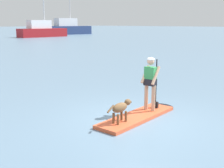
# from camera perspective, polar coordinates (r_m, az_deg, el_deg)

# --- Properties ---
(ground_plane) EXTENTS (400.00, 400.00, 0.00)m
(ground_plane) POSITION_cam_1_polar(r_m,az_deg,el_deg) (8.75, 4.84, -6.70)
(ground_plane) COLOR slate
(paddleboard) EXTENTS (3.25, 0.95, 0.10)m
(paddleboard) POSITION_cam_1_polar(r_m,az_deg,el_deg) (8.91, 5.69, -6.03)
(paddleboard) COLOR #E55933
(paddleboard) RESTS_ON ground_plane
(person_paddler) EXTENTS (0.62, 0.49, 1.65)m
(person_paddler) POSITION_cam_1_polar(r_m,az_deg,el_deg) (9.04, 7.49, 0.77)
(person_paddler) COLOR tan
(person_paddler) RESTS_ON paddleboard
(dog) EXTENTS (1.05, 0.25, 0.59)m
(dog) POSITION_cam_1_polar(r_m,az_deg,el_deg) (8.01, 1.75, -4.67)
(dog) COLOR brown
(dog) RESTS_ON paddleboard
(moored_boat_far_starboard) EXTENTS (10.02, 3.02, 12.62)m
(moored_boat_far_starboard) POSITION_cam_1_polar(r_m,az_deg,el_deg) (60.39, -13.47, 10.09)
(moored_boat_far_starboard) COLOR maroon
(moored_boat_far_starboard) RESTS_ON ground_plane
(moored_boat_center) EXTENTS (11.54, 4.94, 11.57)m
(moored_boat_center) POSITION_cam_1_polar(r_m,az_deg,el_deg) (73.09, -8.54, 10.68)
(moored_boat_center) COLOR navy
(moored_boat_center) RESTS_ON ground_plane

